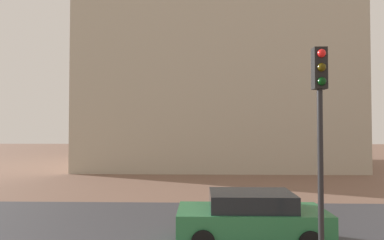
% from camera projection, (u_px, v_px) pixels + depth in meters
% --- Properties ---
extents(ground_plane, '(120.00, 120.00, 0.00)m').
position_uv_depth(ground_plane, '(201.00, 220.00, 11.74)').
color(ground_plane, brown).
extents(street_asphalt_strip, '(120.00, 7.05, 0.00)m').
position_uv_depth(street_asphalt_strip, '(201.00, 226.00, 11.01)').
color(street_asphalt_strip, '#38383D').
rests_on(street_asphalt_strip, ground_plane).
extents(landmark_building, '(22.29, 14.91, 35.20)m').
position_uv_depth(landmark_building, '(214.00, 65.00, 30.87)').
color(landmark_building, '#B2A893').
rests_on(landmark_building, ground_plane).
extents(car_green, '(4.28, 2.04, 1.47)m').
position_uv_depth(car_green, '(251.00, 218.00, 9.44)').
color(car_green, '#287042').
rests_on(car_green, ground_plane).
extents(traffic_light_pole, '(0.28, 0.34, 5.07)m').
position_uv_depth(traffic_light_pole, '(320.00, 119.00, 6.95)').
color(traffic_light_pole, black).
rests_on(traffic_light_pole, ground_plane).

